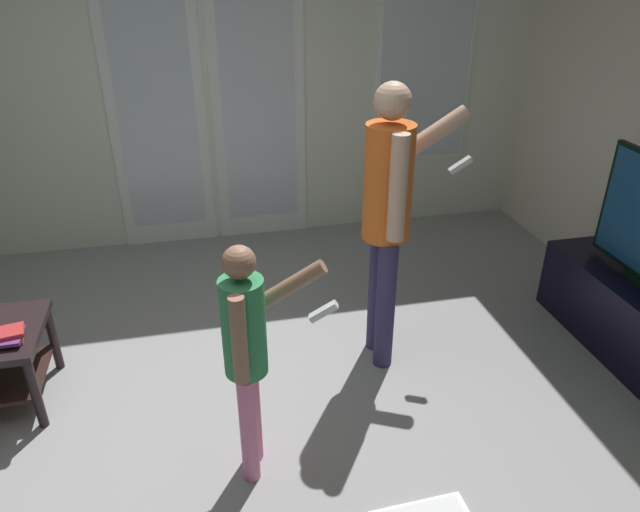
% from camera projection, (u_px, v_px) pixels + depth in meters
% --- Properties ---
extents(ground_plane, '(6.09, 5.02, 0.02)m').
position_uv_depth(ground_plane, '(194.00, 446.00, 2.96)').
color(ground_plane, '#989698').
extents(wall_back_with_doors, '(6.09, 0.09, 2.75)m').
position_uv_depth(wall_back_with_doors, '(179.00, 81.00, 4.49)').
color(wall_back_with_doors, silver).
rests_on(wall_back_with_doors, ground_plane).
extents(tv_stand, '(0.43, 1.40, 0.47)m').
position_uv_depth(tv_stand, '(638.00, 323.00, 3.51)').
color(tv_stand, black).
rests_on(tv_stand, ground_plane).
extents(person_adult, '(0.68, 0.45, 1.66)m').
position_uv_depth(person_adult, '(389.00, 206.00, 3.16)').
color(person_adult, '#353059').
rests_on(person_adult, ground_plane).
extents(person_child, '(0.52, 0.32, 1.20)m').
position_uv_depth(person_child, '(248.00, 346.00, 2.50)').
color(person_child, pink).
rests_on(person_child, ground_plane).
extents(book_stack, '(0.22, 0.17, 0.06)m').
position_uv_depth(book_stack, '(3.00, 337.00, 2.95)').
color(book_stack, orange).
rests_on(book_stack, coffee_table).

